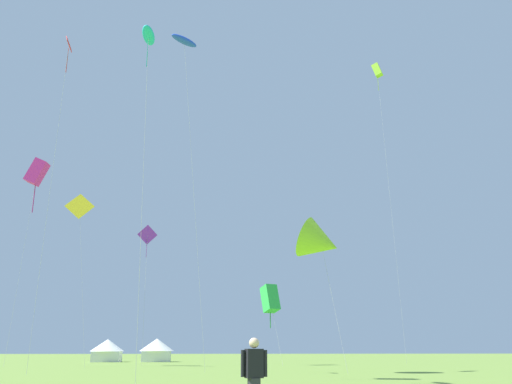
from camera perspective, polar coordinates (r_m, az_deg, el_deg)
kite_blue_parafoil at (r=46.10m, az=-7.61°, el=15.54°), size 3.68×2.35×26.24m
kite_green_box at (r=56.34m, az=1.51°, el=-11.23°), size 2.03×3.21×7.98m
kite_lime_box at (r=76.24m, az=12.73°, el=12.38°), size 1.63×2.85×38.74m
kite_yellow_diamond at (r=54.71m, az=-18.18°, el=-1.53°), size 3.57×2.52×16.15m
kite_lime_delta at (r=37.95m, az=6.89°, el=-5.34°), size 4.32×4.09×10.49m
kite_red_diamond at (r=43.57m, az=-19.41°, el=12.98°), size 0.53×2.09×24.28m
kite_cyan_parafoil at (r=30.28m, az=-11.33°, el=15.83°), size 0.93×2.30×17.82m
kite_magenta_box at (r=60.16m, az=-22.20°, el=1.95°), size 2.30×2.22×20.58m
kite_purple_diamond at (r=57.37m, az=-11.44°, el=-4.66°), size 2.08×2.38×14.05m
person_spectator at (r=12.09m, az=-0.21°, el=-19.37°), size 0.57×0.31×1.73m
festival_tent_center at (r=72.81m, az=-15.48°, el=-15.76°), size 4.23×4.23×2.75m
festival_tent_right at (r=72.13m, az=-10.47°, el=-16.03°), size 4.36×4.36×2.83m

